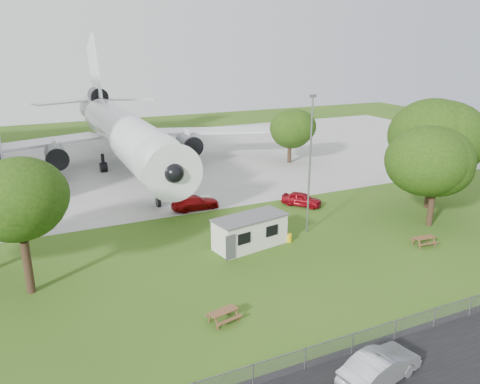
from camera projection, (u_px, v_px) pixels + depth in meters
name	position (u px, v px, depth m)	size (l,w,h in m)	color
ground	(256.00, 281.00, 33.21)	(160.00, 160.00, 0.00)	#466B1E
concrete_apron	(135.00, 163.00, 66.04)	(120.00, 46.00, 0.03)	#B7B7B2
airliner	(121.00, 129.00, 61.79)	(46.36, 47.73, 17.69)	white
site_cabin	(250.00, 231.00, 38.53)	(6.94, 3.78, 2.62)	silver
picnic_west	(224.00, 322.00, 28.36)	(1.80, 1.50, 0.76)	brown
picnic_east	(424.00, 245.00, 39.03)	(1.80, 1.50, 0.76)	brown
fence	(336.00, 359.00, 25.00)	(58.00, 0.04, 1.30)	gray
lamp_mast	(310.00, 167.00, 40.04)	(0.16, 0.16, 12.00)	slate
tree_west_small	(18.00, 203.00, 29.81)	(7.60, 7.60, 10.19)	#382619
tree_east_front	(437.00, 163.00, 41.67)	(7.73, 7.73, 9.76)	#382619
tree_east_back	(435.00, 139.00, 45.89)	(8.70, 8.70, 11.47)	#382619
tree_far_apron	(290.00, 130.00, 64.69)	(6.03, 6.03, 7.75)	#382619
car_centre_sedan	(380.00, 367.00, 23.18)	(1.66, 4.76, 1.57)	#B0B2B8
car_ne_hatch	(302.00, 199.00, 48.38)	(1.66, 4.12, 1.40)	maroon
car_apron_van	(195.00, 203.00, 47.35)	(1.99, 4.89, 1.42)	maroon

